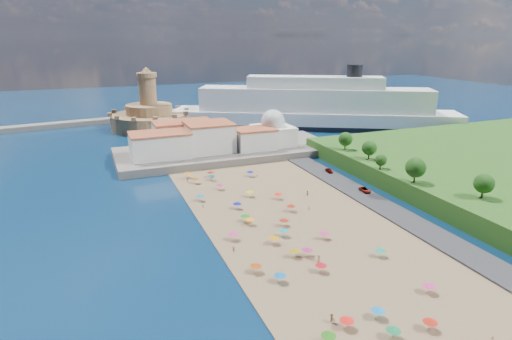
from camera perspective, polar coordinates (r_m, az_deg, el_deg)
name	(u,v)px	position (r m, az deg, el deg)	size (l,w,h in m)	color
ground	(277,228)	(111.94, 2.85, -7.73)	(700.00, 700.00, 0.00)	#071938
terrace	(227,151)	(179.14, -3.89, 2.52)	(90.00, 36.00, 3.00)	#59544C
jetty	(160,138)	(207.52, -12.70, 4.13)	(18.00, 70.00, 2.40)	#59544C
waterfront_buildings	(195,139)	(174.80, -8.08, 4.17)	(57.00, 29.00, 11.00)	silver
domed_building	(273,131)	(182.48, 2.26, 5.24)	(16.00, 16.00, 15.00)	silver
fortress	(150,116)	(235.55, -14.01, 6.96)	(40.00, 40.00, 32.40)	#A77C53
cruise_ship	(314,109)	(233.10, 7.73, 8.01)	(145.16, 91.33, 33.29)	black
beach_parasols	(296,247)	(98.47, 5.30, -10.12)	(31.53, 115.12, 2.20)	gray
beachgoers	(277,231)	(107.78, 2.81, -8.11)	(34.91, 99.26, 1.90)	tan
parked_cars	(389,203)	(130.17, 17.29, -4.17)	(2.45, 83.38, 1.40)	gray
hillside_trees	(446,177)	(129.58, 23.96, -0.92)	(14.63, 107.63, 7.68)	#382314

